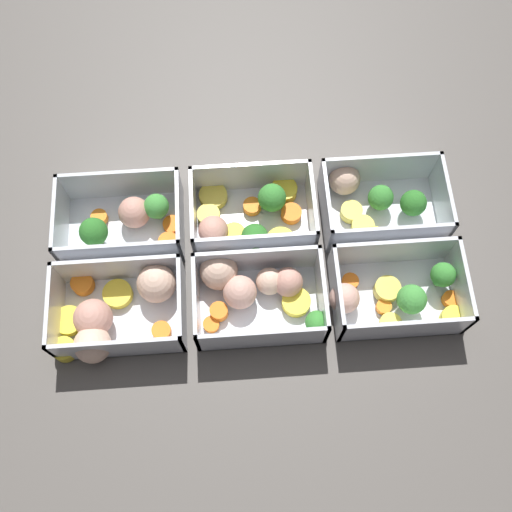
{
  "coord_description": "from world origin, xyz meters",
  "views": [
    {
      "loc": [
        0.02,
        0.3,
        0.76
      ],
      "look_at": [
        0.0,
        0.0,
        0.02
      ],
      "focal_mm": 42.0,
      "sensor_mm": 36.0,
      "label": 1
    }
  ],
  "objects": [
    {
      "name": "container_far_center",
      "position": [
        0.0,
        0.05,
        0.02
      ],
      "size": [
        0.17,
        0.12,
        0.07
      ],
      "color": "silver",
      "rests_on": "ground_plane"
    },
    {
      "name": "container_near_left",
      "position": [
        -0.17,
        -0.07,
        0.02
      ],
      "size": [
        0.16,
        0.13,
        0.07
      ],
      "color": "silver",
      "rests_on": "ground_plane"
    },
    {
      "name": "container_far_right",
      "position": [
        0.18,
        0.07,
        0.02
      ],
      "size": [
        0.18,
        0.14,
        0.07
      ],
      "color": "silver",
      "rests_on": "ground_plane"
    },
    {
      "name": "container_near_right",
      "position": [
        0.17,
        -0.06,
        0.03
      ],
      "size": [
        0.17,
        0.11,
        0.07
      ],
      "color": "silver",
      "rests_on": "ground_plane"
    },
    {
      "name": "ground_plane",
      "position": [
        0.0,
        0.0,
        0.0
      ],
      "size": [
        4.0,
        4.0,
        0.0
      ],
      "primitive_type": "plane",
      "color": "#56514C"
    },
    {
      "name": "container_far_left",
      "position": [
        -0.18,
        0.07,
        0.02
      ],
      "size": [
        0.19,
        0.11,
        0.07
      ],
      "color": "silver",
      "rests_on": "ground_plane"
    },
    {
      "name": "container_near_center",
      "position": [
        0.0,
        -0.06,
        0.02
      ],
      "size": [
        0.16,
        0.13,
        0.07
      ],
      "color": "silver",
      "rests_on": "ground_plane"
    }
  ]
}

